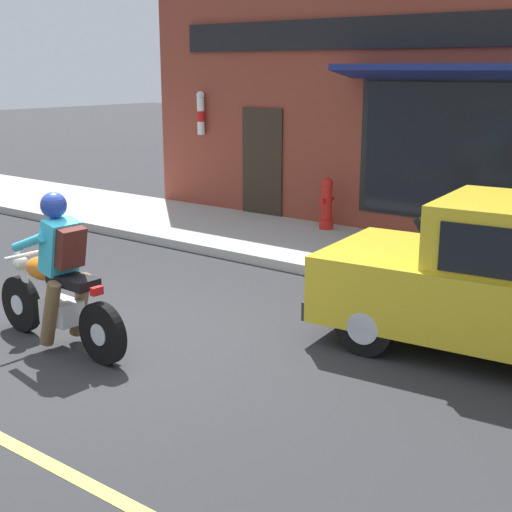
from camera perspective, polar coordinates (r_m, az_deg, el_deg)
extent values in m
plane|color=#2B2B2D|center=(7.73, -12.54, -6.75)|extent=(80.00, 80.00, 0.00)
cube|color=#ADAAA3|center=(12.94, -5.20, 2.54)|extent=(2.60, 22.00, 0.14)
cube|color=brown|center=(11.86, 13.84, 10.99)|extent=(0.50, 11.48, 4.20)
cube|color=#2D2319|center=(13.33, 0.51, 7.24)|extent=(0.04, 0.90, 2.10)
cube|color=black|center=(11.60, 13.64, 17.12)|extent=(0.06, 9.76, 0.50)
cylinder|color=white|center=(14.10, -4.44, 11.08)|extent=(0.14, 0.14, 0.70)
cylinder|color=red|center=(14.10, -4.44, 11.08)|extent=(0.15, 0.15, 0.20)
sphere|color=silver|center=(14.08, -4.47, 12.70)|extent=(0.16, 0.16, 0.16)
cylinder|color=black|center=(8.18, -18.26, -3.65)|extent=(0.13, 0.62, 0.62)
cylinder|color=silver|center=(8.18, -18.26, -3.65)|extent=(0.13, 0.22, 0.22)
cylinder|color=black|center=(7.08, -12.18, -6.07)|extent=(0.13, 0.62, 0.62)
cylinder|color=silver|center=(7.08, -12.18, -6.07)|extent=(0.13, 0.22, 0.22)
cube|color=silver|center=(7.56, -15.27, -4.29)|extent=(0.30, 0.41, 0.24)
ellipsoid|color=orange|center=(7.64, -16.55, -0.96)|extent=(0.32, 0.53, 0.24)
cube|color=black|center=(7.26, -14.42, -1.93)|extent=(0.28, 0.57, 0.10)
cylinder|color=silver|center=(8.01, -18.06, -1.66)|extent=(0.08, 0.33, 0.68)
cylinder|color=silver|center=(7.84, -17.75, 0.14)|extent=(0.56, 0.06, 0.04)
sphere|color=silver|center=(8.01, -18.34, -0.50)|extent=(0.16, 0.16, 0.16)
cylinder|color=silver|center=(7.37, -12.40, -5.42)|extent=(0.10, 0.55, 0.08)
cube|color=red|center=(6.99, -12.62, -2.74)|extent=(0.12, 0.07, 0.08)
cylinder|color=brown|center=(7.39, -16.12, -4.45)|extent=(0.16, 0.36, 0.71)
cylinder|color=brown|center=(7.59, -13.87, -3.81)|extent=(0.16, 0.36, 0.71)
cube|color=#33B2D1|center=(7.33, -15.41, 0.73)|extent=(0.35, 0.34, 0.57)
cylinder|color=#33B2D1|center=(7.41, -17.75, 1.03)|extent=(0.11, 0.52, 0.26)
cylinder|color=#33B2D1|center=(7.62, -15.23, 1.58)|extent=(0.11, 0.52, 0.26)
sphere|color=navy|center=(7.29, -15.89, 3.93)|extent=(0.26, 0.26, 0.26)
cube|color=#4C1E19|center=(7.19, -14.68, 0.69)|extent=(0.29, 0.25, 0.42)
cylinder|color=black|center=(7.23, 8.79, -5.55)|extent=(0.24, 0.61, 0.60)
cylinder|color=silver|center=(7.23, 8.79, -5.55)|extent=(0.23, 0.35, 0.33)
cylinder|color=black|center=(8.51, 12.65, -2.62)|extent=(0.24, 0.61, 0.60)
cylinder|color=silver|center=(8.51, 12.65, -2.62)|extent=(0.23, 0.35, 0.33)
cube|color=gold|center=(7.46, 19.61, -3.20)|extent=(1.99, 3.84, 0.70)
cube|color=black|center=(7.45, 15.36, 1.83)|extent=(1.35, 0.47, 0.51)
cube|color=silver|center=(7.55, 4.95, -1.21)|extent=(0.24, 0.06, 0.14)
cube|color=silver|center=(8.44, 8.11, 0.41)|extent=(0.24, 0.06, 0.14)
cube|color=#28282B|center=(8.08, 6.74, -2.92)|extent=(1.61, 0.27, 0.20)
cylinder|color=red|center=(12.24, 5.64, 2.55)|extent=(0.24, 0.24, 0.16)
cylinder|color=red|center=(12.17, 5.68, 4.26)|extent=(0.18, 0.18, 0.58)
sphere|color=red|center=(12.12, 5.72, 5.79)|extent=(0.20, 0.20, 0.20)
cylinder|color=red|center=(12.05, 5.36, 4.40)|extent=(0.10, 0.08, 0.08)
cylinder|color=red|center=(12.27, 6.01, 4.57)|extent=(0.10, 0.08, 0.08)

